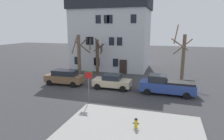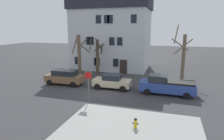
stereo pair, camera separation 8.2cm
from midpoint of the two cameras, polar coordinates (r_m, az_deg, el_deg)
The scene contains 12 objects.
ground_plane at distance 20.54m, azimuth -3.44°, elevation -6.85°, with size 120.00×120.00×0.00m, color #38383A.
sidewalk_slab at distance 12.71m, azimuth 4.48°, elevation -19.30°, with size 9.31×8.49×0.12m, color #999993.
building_main at distance 33.08m, azimuth -0.29°, elevation 10.69°, with size 12.72×8.07×11.50m.
tree_bare_near at distance 28.25m, azimuth -9.73°, elevation 4.70°, with size 2.55×2.85×5.80m.
tree_bare_mid at distance 28.26m, azimuth -4.45°, elevation 4.28°, with size 2.39×2.37×5.34m.
tree_bare_far at distance 25.36m, azimuth 19.98°, elevation 3.77°, with size 2.62×2.85×7.16m.
car_brown_wagon at distance 24.13m, azimuth -13.88°, elevation -2.00°, with size 4.61×2.11×1.79m.
car_beige_sedan at distance 21.88m, azimuth -0.09°, elevation -3.38°, with size 4.25×2.04×1.64m.
pickup_truck_blue at distance 20.75m, azimuth 15.68°, elevation -4.33°, with size 5.59×2.28×1.97m.
fire_hydrant at distance 13.55m, azimuth 6.88°, elevation -15.17°, with size 0.42×0.22×0.70m.
street_sign_pole at distance 17.55m, azimuth -7.05°, elevation -3.27°, with size 0.76×0.07×2.92m.
bicycle_leaning at distance 29.06m, azimuth -11.84°, elevation -0.65°, with size 1.75×0.09×1.03m.
Camera 1 is at (6.73, -18.21, 6.69)m, focal length 31.06 mm.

